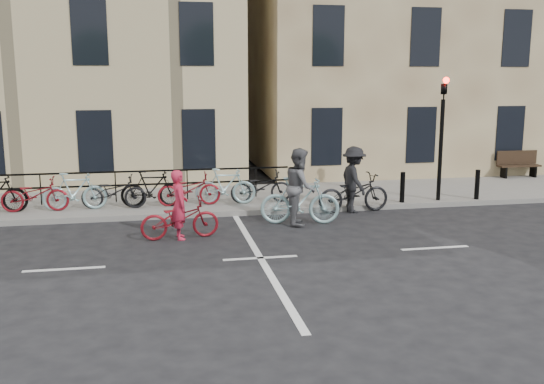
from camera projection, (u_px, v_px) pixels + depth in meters
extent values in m
plane|color=black|center=(260.00, 258.00, 12.89)|extent=(120.00, 120.00, 0.00)
cube|color=slate|center=(92.00, 205.00, 17.91)|extent=(46.00, 4.00, 0.15)
cube|color=#947C59|center=(414.00, 21.00, 25.96)|extent=(14.00, 10.00, 12.00)
cylinder|color=black|center=(441.00, 150.00, 17.94)|extent=(0.12, 0.12, 3.00)
imported|color=black|center=(444.00, 84.00, 17.58)|extent=(0.15, 0.18, 0.90)
sphere|color=#FF0C05|center=(446.00, 80.00, 17.44)|extent=(0.18, 0.18, 0.18)
cylinder|color=black|center=(402.00, 187.00, 17.82)|extent=(0.14, 0.14, 0.90)
cylinder|color=black|center=(477.00, 184.00, 18.27)|extent=(0.14, 0.14, 0.90)
cube|color=black|center=(504.00, 172.00, 22.16)|extent=(0.06, 0.38, 0.40)
cube|color=black|center=(533.00, 171.00, 22.38)|extent=(0.06, 0.38, 0.40)
cube|color=black|center=(519.00, 166.00, 22.23)|extent=(1.60, 0.40, 0.06)
cube|color=black|center=(517.00, 157.00, 22.35)|extent=(1.60, 0.06, 0.50)
cube|color=black|center=(116.00, 186.00, 17.84)|extent=(10.40, 0.04, 0.95)
imported|color=maroon|center=(35.00, 195.00, 16.58)|extent=(1.80, 0.63, 0.95)
imported|color=#93BDC1|center=(75.00, 191.00, 16.77)|extent=(1.75, 0.49, 1.05)
imported|color=black|center=(114.00, 192.00, 16.98)|extent=(1.80, 0.63, 0.95)
imported|color=black|center=(152.00, 189.00, 17.16)|extent=(1.75, 0.49, 1.05)
imported|color=maroon|center=(189.00, 189.00, 17.37)|extent=(1.80, 0.63, 0.95)
imported|color=#93BDC1|center=(225.00, 186.00, 17.56)|extent=(1.75, 0.49, 1.05)
imported|color=black|center=(261.00, 187.00, 17.77)|extent=(1.80, 0.63, 0.95)
imported|color=maroon|center=(180.00, 219.00, 14.37)|extent=(1.91, 0.84, 0.98)
imported|color=#C3223F|center=(179.00, 205.00, 14.31)|extent=(0.46, 0.64, 1.65)
imported|color=#93BDC1|center=(300.00, 201.00, 15.78)|extent=(2.14, 0.98, 1.24)
imported|color=#55565A|center=(300.00, 186.00, 15.71)|extent=(0.93, 1.10, 2.00)
imported|color=black|center=(353.00, 193.00, 17.18)|extent=(2.17, 0.93, 1.11)
imported|color=black|center=(354.00, 180.00, 17.11)|extent=(0.81, 1.27, 1.88)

